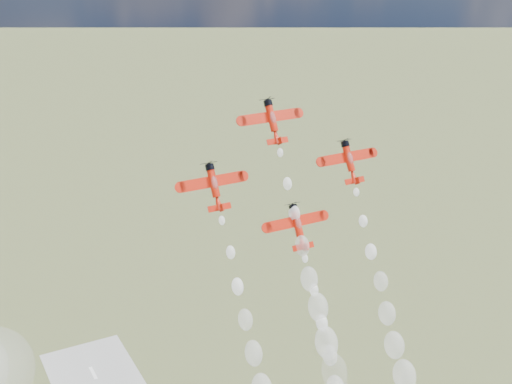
{
  "coord_description": "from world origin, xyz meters",
  "views": [
    {
      "loc": [
        -46.86,
        -87.38,
        156.16
      ],
      "look_at": [
        9.36,
        20.57,
        107.55
      ],
      "focal_mm": 50.0,
      "sensor_mm": 36.0,
      "label": 1
    }
  ],
  "objects_px": {
    "plane_right": "(349,161)",
    "plane_slot": "(298,226)",
    "plane_left": "(214,186)",
    "plane_lead": "(272,121)"
  },
  "relations": [
    {
      "from": "plane_right",
      "to": "plane_slot",
      "type": "height_order",
      "value": "plane_right"
    },
    {
      "from": "plane_slot",
      "to": "plane_left",
      "type": "bearing_deg",
      "value": 160.72
    },
    {
      "from": "plane_left",
      "to": "plane_right",
      "type": "xyz_separation_m",
      "value": [
        28.91,
        0.0,
        0.0
      ]
    },
    {
      "from": "plane_lead",
      "to": "plane_right",
      "type": "xyz_separation_m",
      "value": [
        14.45,
        -5.06,
        -8.76
      ]
    },
    {
      "from": "plane_left",
      "to": "plane_slot",
      "type": "bearing_deg",
      "value": -19.28
    },
    {
      "from": "plane_left",
      "to": "plane_slot",
      "type": "relative_size",
      "value": 1.0
    },
    {
      "from": "plane_left",
      "to": "plane_slot",
      "type": "xyz_separation_m",
      "value": [
        14.45,
        -5.06,
        -8.76
      ]
    },
    {
      "from": "plane_slot",
      "to": "plane_lead",
      "type": "bearing_deg",
      "value": 90.0
    },
    {
      "from": "plane_lead",
      "to": "plane_left",
      "type": "relative_size",
      "value": 1.0
    },
    {
      "from": "plane_right",
      "to": "plane_lead",
      "type": "bearing_deg",
      "value": 160.72
    }
  ]
}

